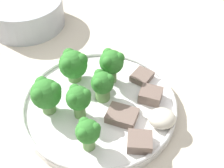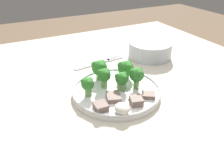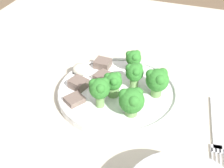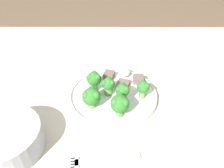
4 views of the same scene
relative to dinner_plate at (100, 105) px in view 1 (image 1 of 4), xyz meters
The scene contains 14 objects.
table 0.12m from the dinner_plate, 147.83° to the left, with size 1.07×1.11×0.77m.
dinner_plate is the anchor object (origin of this frame).
cream_bowl 0.29m from the dinner_plate, 126.05° to the left, with size 0.16×0.16×0.06m.
broccoli_floret_near_rim_left 0.07m from the dinner_plate, 72.04° to the left, with size 0.04×0.04×0.06m.
broccoli_floret_center_left 0.04m from the dinner_plate, 71.11° to the left, with size 0.04×0.04×0.05m.
broccoli_floret_back_left 0.05m from the dinner_plate, 140.14° to the right, with size 0.04×0.04×0.06m.
broccoli_floret_front_left 0.09m from the dinner_plate, 168.63° to the right, with size 0.05×0.05×0.06m.
broccoli_floret_center_back 0.09m from the dinner_plate, 96.83° to the right, with size 0.04×0.03×0.05m.
broccoli_floret_mid_cluster 0.08m from the dinner_plate, 129.43° to the left, with size 0.05×0.05×0.06m.
meat_slice_front_slice 0.05m from the dinner_plate, 37.48° to the right, with size 0.05×0.05×0.01m.
meat_slice_middle_slice 0.08m from the dinner_plate, ahead, with size 0.04×0.04×0.02m.
meat_slice_rear_slice 0.10m from the dinner_plate, 50.92° to the right, with size 0.04×0.03×0.02m.
meat_slice_edge_slice 0.09m from the dinner_plate, 40.85° to the left, with size 0.04×0.05×0.01m.
sauce_dollop 0.10m from the dinner_plate, 20.13° to the right, with size 0.04×0.04×0.02m.
Camera 1 is at (0.07, -0.35, 1.16)m, focal length 50.00 mm.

